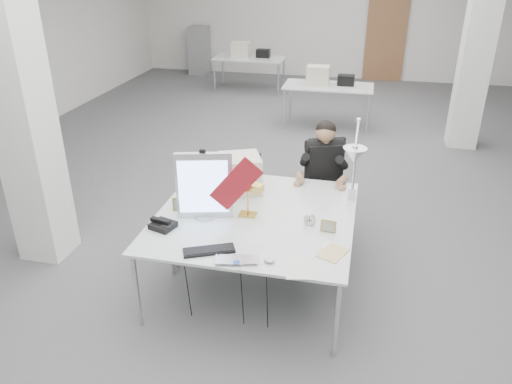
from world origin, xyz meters
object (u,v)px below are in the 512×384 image
bankers_lamp (248,199)px  desk_phone (163,225)px  laptop (236,264)px  architect_lamp (354,169)px  seated_person (324,160)px  office_chair (322,188)px  beige_monitor (240,174)px  monitor (204,186)px  desk_main (244,240)px

bankers_lamp → desk_phone: bankers_lamp is taller
laptop → architect_lamp: 1.44m
seated_person → architect_lamp: bearing=-88.4°
office_chair → desk_phone: office_chair is taller
bankers_lamp → desk_phone: (-0.67, -0.39, -0.15)m
laptop → desk_phone: (-0.78, 0.42, 0.01)m
laptop → beige_monitor: 1.35m
monitor → office_chair: bearing=39.3°
desk_phone → architect_lamp: bearing=41.1°
laptop → desk_phone: size_ratio=1.70×
monitor → laptop: 0.90m
architect_lamp → beige_monitor: bearing=-175.3°
monitor → architect_lamp: bearing=3.6°
beige_monitor → architect_lamp: architect_lamp is taller
desk_phone → monitor: bearing=60.1°
desk_main → beige_monitor: (-0.26, 0.91, 0.20)m
desk_main → office_chair: 1.70m
office_chair → beige_monitor: beige_monitor is taller
desk_main → bankers_lamp: 0.46m
desk_main → seated_person: seated_person is taller
desk_main → desk_phone: bearing=177.8°
desk_main → desk_phone: size_ratio=9.00×
architect_lamp → bankers_lamp: bearing=-147.2°
monitor → laptop: bearing=-70.3°
seated_person → monitor: size_ratio=1.47×
office_chair → seated_person: bearing=-110.7°
desk_main → office_chair: bearing=72.4°
bankers_lamp → monitor: bearing=-146.4°
monitor → desk_main: bearing=-50.0°
seated_person → monitor: bearing=-147.8°
monitor → laptop: monitor is taller
desk_main → bankers_lamp: (-0.06, 0.42, 0.18)m
seated_person → bankers_lamp: seated_person is taller
bankers_lamp → architect_lamp: 1.00m
monitor → beige_monitor: 0.64m
office_chair → bankers_lamp: size_ratio=3.20×
desk_main → bankers_lamp: bearing=98.7°
laptop → architect_lamp: architect_lamp is taller
desk_main → bankers_lamp: size_ratio=5.29×
laptop → seated_person: bearing=63.2°
office_chair → laptop: size_ratio=3.21×
desk_phone → architect_lamp: size_ratio=0.24×
desk_main → monitor: bearing=144.7°
bankers_lamp → beige_monitor: 0.53m
bankers_lamp → beige_monitor: beige_monitor is taller
laptop → beige_monitor: size_ratio=0.86×
desk_main → architect_lamp: (0.85, 0.73, 0.43)m
bankers_lamp → beige_monitor: (-0.20, 0.49, 0.02)m
desk_phone → beige_monitor: size_ratio=0.51×
seated_person → desk_phone: seated_person is taller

